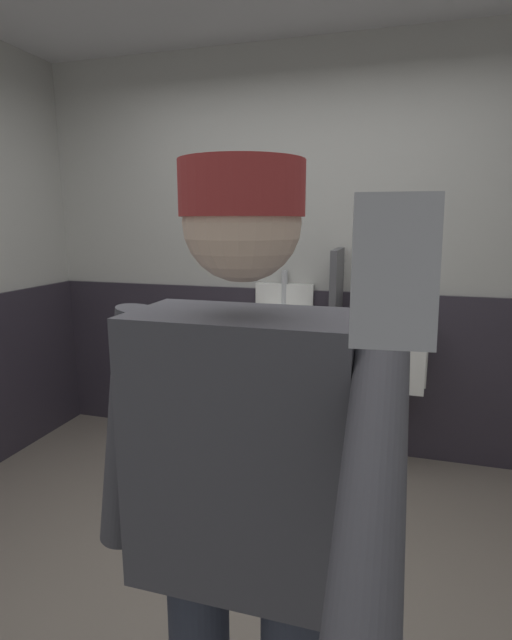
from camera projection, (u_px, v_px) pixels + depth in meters
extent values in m
cube|color=slate|center=(227.00, 622.00, 1.94)|extent=(4.39, 3.90, 0.04)
cube|color=#B2B2AD|center=(309.00, 255.00, 3.27)|extent=(4.39, 0.12, 2.68)
cube|color=#2D2833|center=(305.00, 369.00, 3.36)|extent=(3.79, 0.03, 1.11)
cube|color=white|center=(284.00, 330.00, 3.33)|extent=(0.40, 0.05, 0.65)
cube|color=white|center=(278.00, 343.00, 3.18)|extent=(0.34, 0.30, 0.45)
cylinder|color=#B7BABF|center=(284.00, 288.00, 3.26)|extent=(0.04, 0.04, 0.24)
cylinder|color=#B7BABF|center=(282.00, 407.00, 3.40)|extent=(0.05, 0.05, 0.55)
cube|color=white|center=(397.00, 337.00, 3.12)|extent=(0.40, 0.05, 0.65)
cube|color=white|center=(396.00, 351.00, 2.98)|extent=(0.34, 0.30, 0.45)
cylinder|color=#B7BABF|center=(399.00, 293.00, 3.06)|extent=(0.04, 0.04, 0.24)
cylinder|color=#B7BABF|center=(392.00, 419.00, 3.20)|extent=(0.05, 0.05, 0.55)
cube|color=#4C4C51|center=(335.00, 321.00, 3.01)|extent=(0.04, 0.40, 0.90)
cube|color=#3F3F47|center=(243.00, 448.00, 0.98)|extent=(0.44, 0.24, 0.56)
cylinder|color=#3F3F47|center=(128.00, 429.00, 1.06)|extent=(0.17, 0.09, 0.56)
cylinder|color=#3F3F47|center=(374.00, 462.00, 0.67)|extent=(0.09, 0.50, 0.39)
sphere|color=beige|center=(242.00, 223.00, 0.89)|extent=(0.22, 0.22, 0.22)
cylinder|color=maroon|center=(242.00, 189.00, 0.88)|extent=(0.23, 0.23, 0.10)
cube|color=#A5A8B2|center=(394.00, 272.00, 0.34)|extent=(0.06, 0.04, 0.11)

